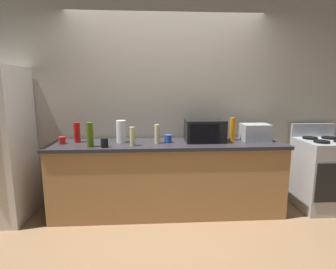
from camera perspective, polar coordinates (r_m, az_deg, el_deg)
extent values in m
plane|color=#93704C|center=(3.17, 0.49, -19.43)|extent=(8.00, 8.00, 0.00)
cube|color=#B2A893|center=(3.57, -0.42, 6.69)|extent=(6.40, 0.10, 2.70)
cube|color=#B27F4C|center=(3.35, 0.00, -9.63)|extent=(2.80, 0.60, 0.86)
cube|color=#2D2B30|center=(3.23, 0.00, -2.10)|extent=(2.84, 0.64, 0.04)
cube|color=#B7BABF|center=(4.00, 30.21, -7.46)|extent=(0.60, 0.60, 0.90)
cube|color=#B7BABF|center=(4.12, 28.73, 0.85)|extent=(0.60, 0.04, 0.18)
cylinder|color=black|center=(3.73, 30.19, -1.33)|extent=(0.18, 0.18, 0.02)
cylinder|color=black|center=(3.93, 28.26, -0.66)|extent=(0.18, 0.18, 0.02)
cylinder|color=black|center=(4.07, 31.37, -0.59)|extent=(0.18, 0.18, 0.02)
cube|color=black|center=(3.31, 7.90, 0.84)|extent=(0.48, 0.34, 0.27)
cube|color=black|center=(3.13, 7.81, 0.32)|extent=(0.34, 0.01, 0.21)
cube|color=#B7BABF|center=(3.51, 18.29, 0.45)|extent=(0.34, 0.26, 0.21)
cylinder|color=white|center=(3.26, -10.06, 0.65)|extent=(0.12, 0.12, 0.27)
cylinder|color=orange|center=(3.44, 13.65, 1.13)|extent=(0.07, 0.07, 0.29)
cylinder|color=red|center=(3.41, -19.00, 0.42)|extent=(0.08, 0.08, 0.24)
cylinder|color=#4C6B19|center=(3.09, -16.47, -0.05)|extent=(0.08, 0.08, 0.28)
cylinder|color=beige|center=(3.16, -2.38, 0.11)|extent=(0.06, 0.06, 0.23)
cylinder|color=beige|center=(3.06, -7.64, -0.40)|extent=(0.06, 0.06, 0.22)
cylinder|color=#2D4CB2|center=(3.22, 0.00, -0.91)|extent=(0.09, 0.09, 0.10)
cylinder|color=red|center=(3.38, -21.85, -1.18)|extent=(0.08, 0.08, 0.09)
cylinder|color=black|center=(3.05, -13.52, -1.74)|extent=(0.08, 0.08, 0.10)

